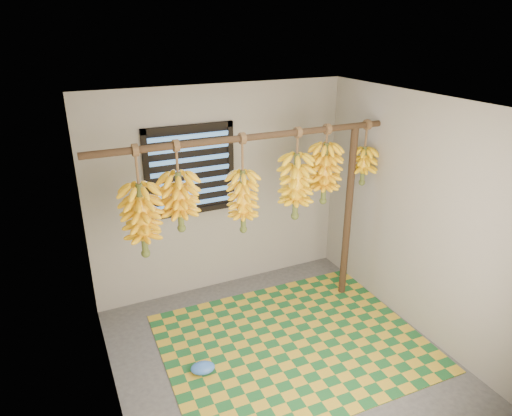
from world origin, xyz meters
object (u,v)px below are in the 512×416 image
banana_bunch_d (325,173)px  banana_bunch_e (296,186)px  banana_bunch_c (243,202)px  woven_mat (293,342)px  banana_bunch_a (142,220)px  banana_bunch_b (180,202)px  support_post (348,215)px  plastic_bag (203,368)px  banana_bunch_f (363,166)px

banana_bunch_d → banana_bunch_e: (-0.34, 0.00, -0.09)m
banana_bunch_c → banana_bunch_d: size_ratio=1.18×
woven_mat → banana_bunch_d: bearing=41.5°
banana_bunch_a → banana_bunch_b: same height
support_post → plastic_bag: 2.24m
banana_bunch_d → plastic_bag: bearing=-159.8°
banana_bunch_d → banana_bunch_f: (0.49, 0.00, 0.02)m
banana_bunch_a → banana_bunch_f: same height
support_post → banana_bunch_d: size_ratio=2.37×
banana_bunch_f → support_post: bearing=180.0°
plastic_bag → banana_bunch_d: 2.26m
plastic_bag → banana_bunch_f: bearing=15.7°
banana_bunch_b → banana_bunch_c: bearing=-0.0°
banana_bunch_d → banana_bunch_b: bearing=180.0°
banana_bunch_a → banana_bunch_c: size_ratio=1.05×
banana_bunch_e → banana_bunch_d: bearing=-0.0°
support_post → woven_mat: support_post is taller
plastic_bag → banana_bunch_a: bearing=117.3°
woven_mat → banana_bunch_a: bearing=155.8°
banana_bunch_a → banana_bunch_e: same height
banana_bunch_a → banana_bunch_b: 0.37m
plastic_bag → banana_bunch_c: (0.67, 0.59, 1.32)m
woven_mat → banana_bunch_f: size_ratio=3.57×
plastic_bag → banana_bunch_a: size_ratio=0.22×
woven_mat → plastic_bag: plastic_bag is taller
banana_bunch_a → banana_bunch_f: (2.40, 0.00, 0.20)m
banana_bunch_b → banana_bunch_d: 1.55m
plastic_bag → banana_bunch_a: 1.46m
support_post → banana_bunch_d: 0.63m
banana_bunch_b → woven_mat: bearing=-31.9°
banana_bunch_e → banana_bunch_b: bearing=-180.0°
banana_bunch_b → banana_bunch_d: (1.55, 0.00, 0.06)m
woven_mat → banana_bunch_d: (0.64, 0.57, 1.53)m
support_post → banana_bunch_c: (-1.27, -0.00, 0.37)m
support_post → banana_bunch_a: (-2.25, 0.00, 0.36)m
support_post → woven_mat: size_ratio=0.79×
banana_bunch_a → banana_bunch_b: size_ratio=1.22×
banana_bunch_d → support_post: bearing=0.0°
support_post → banana_bunch_e: 0.81m
woven_mat → banana_bunch_c: banana_bunch_c is taller
support_post → banana_bunch_c: 1.32m
banana_bunch_c → banana_bunch_a: bearing=180.0°
woven_mat → banana_bunch_f: banana_bunch_f is taller
plastic_bag → banana_bunch_b: (0.05, 0.59, 1.42)m
woven_mat → banana_bunch_a: 1.94m
support_post → woven_mat: (-0.98, -0.57, -0.99)m
banana_bunch_b → banana_bunch_c: 0.63m
support_post → plastic_bag: support_post is taller
banana_bunch_d → banana_bunch_f: bearing=0.0°
banana_bunch_f → banana_bunch_e: bearing=180.0°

